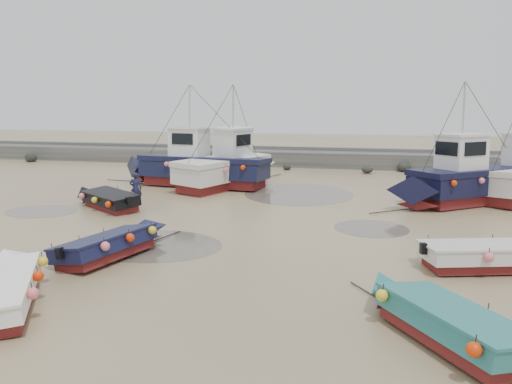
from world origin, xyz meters
The scene contains 15 objects.
ground centered at (0.00, 0.00, 0.00)m, with size 120.00×120.00×0.00m, color tan.
seawall centered at (0.05, 21.99, 0.63)m, with size 60.00×4.92×1.50m.
puddle_a centered at (-2.74, -1.33, 0.00)m, with size 5.36×5.36×0.01m, color #5D564C.
puddle_b centered at (5.30, 2.93, 0.00)m, with size 3.13×3.13×0.01m, color #5D564C.
puddle_c centered at (-10.35, 2.82, 0.00)m, with size 3.55×3.55×0.01m, color #5D564C.
puddle_d centered at (1.27, 10.01, 0.00)m, with size 6.22×6.22×0.01m, color #5D564C.
dinghy_0 centered at (-4.23, -7.25, 0.54)m, with size 3.87×5.89×1.43m.
dinghy_1 centered at (-3.38, -2.88, 0.55)m, with size 2.86×5.80×1.43m.
dinghy_2 centered at (6.74, -6.78, 0.55)m, with size 4.04×5.29×1.43m.
dinghy_3 centered at (9.33, -1.42, 0.54)m, with size 6.57×2.93×1.43m.
dinghy_4 centered at (-7.57, 4.20, 0.55)m, with size 5.22×3.86×1.43m.
cabin_boat_0 centered at (-5.43, 11.27, 1.31)m, with size 11.15×3.92×6.22m.
cabin_boat_1 centered at (-3.28, 11.54, 1.34)m, with size 5.32×9.65×6.22m.
cabin_boat_2 centered at (9.99, 9.04, 1.34)m, with size 8.83×6.97×6.22m.
person centered at (-6.54, 5.27, 0.00)m, with size 0.62×0.40×1.69m, color #1A1B3B.
Camera 1 is at (4.94, -18.03, 5.38)m, focal length 35.00 mm.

